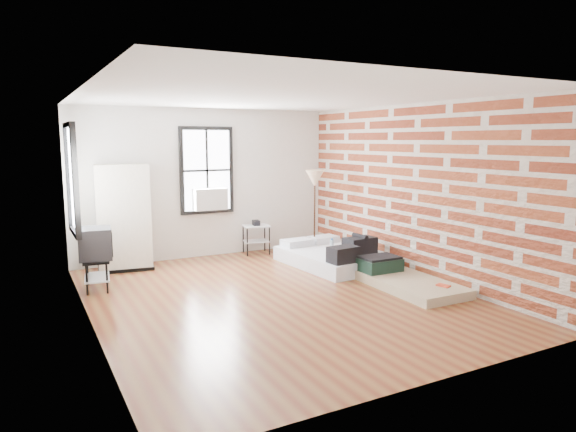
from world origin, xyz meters
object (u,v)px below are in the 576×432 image
side_table (256,231)px  floor_lamp (315,183)px  mattress_bare (402,279)px  wardrobe (124,218)px  mattress_main (335,256)px  tv_stand (96,246)px

side_table → floor_lamp: (0.91, -0.71, 0.97)m
mattress_bare → side_table: side_table is taller
wardrobe → side_table: bearing=9.2°
wardrobe → mattress_main: bearing=-15.8°
wardrobe → side_table: (2.51, 0.07, -0.46)m
mattress_bare → wardrobe: bearing=140.2°
tv_stand → mattress_bare: bearing=-18.1°
mattress_bare → wardrobe: (-3.54, 3.06, 0.79)m
wardrobe → floor_lamp: wardrobe is taller
mattress_main → tv_stand: bearing=169.5°
mattress_main → side_table: side_table is taller
tv_stand → mattress_main: bearing=1.8°
mattress_main → wardrobe: size_ratio=1.11×
floor_lamp → mattress_bare: bearing=-87.1°
side_table → tv_stand: (-3.12, -1.10, 0.22)m
mattress_bare → floor_lamp: (-0.12, 2.42, 1.30)m
wardrobe → side_table: 2.56m
mattress_bare → wardrobe: size_ratio=0.97×
tv_stand → side_table: bearing=27.4°
wardrobe → tv_stand: 1.22m
mattress_main → tv_stand: size_ratio=2.16×
mattress_bare → side_table: (-1.03, 3.13, 0.33)m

